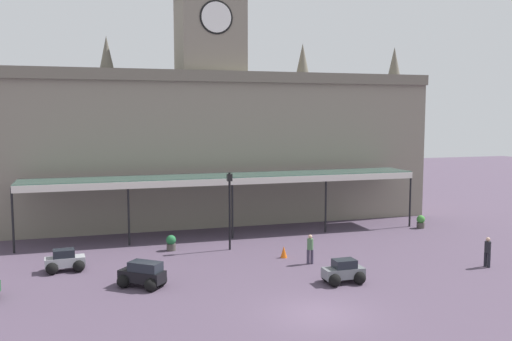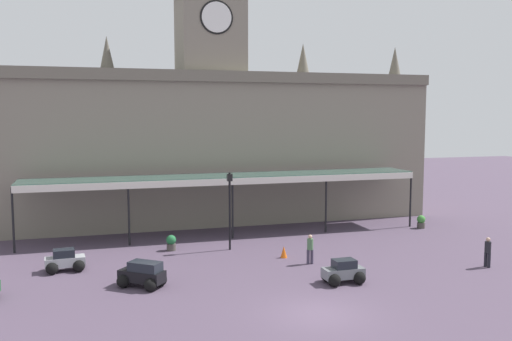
{
  "view_description": "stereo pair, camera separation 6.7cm",
  "coord_description": "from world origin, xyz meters",
  "views": [
    {
      "loc": [
        -8.99,
        -20.76,
        8.41
      ],
      "look_at": [
        0.0,
        9.21,
        5.17
      ],
      "focal_mm": 38.62,
      "sensor_mm": 36.0,
      "label": 1
    },
    {
      "loc": [
        -8.92,
        -20.78,
        8.41
      ],
      "look_at": [
        0.0,
        9.21,
        5.17
      ],
      "focal_mm": 38.62,
      "sensor_mm": 36.0,
      "label": 2
    }
  ],
  "objects": [
    {
      "name": "planter_by_canopy",
      "position": [
        -4.45,
        12.63,
        0.49
      ],
      "size": [
        0.6,
        0.6,
        0.96
      ],
      "color": "#47423D",
      "rests_on": "ground"
    },
    {
      "name": "station_building",
      "position": [
        0.0,
        21.72,
        6.39
      ],
      "size": [
        34.32,
        6.94,
        18.79
      ],
      "color": "gray",
      "rests_on": "ground"
    },
    {
      "name": "planter_forecourt_centre",
      "position": [
        14.14,
        14.02,
        0.49
      ],
      "size": [
        0.6,
        0.6,
        0.96
      ],
      "color": "#47423D",
      "rests_on": "ground"
    },
    {
      "name": "entrance_canopy",
      "position": [
        0.0,
        16.03,
        4.02
      ],
      "size": [
        27.47,
        3.26,
        4.17
      ],
      "color": "#38564C",
      "rests_on": "ground"
    },
    {
      "name": "traffic_cone",
      "position": [
        1.65,
        9.03,
        0.34
      ],
      "size": [
        0.4,
        0.4,
        0.68
      ],
      "primitive_type": "cone",
      "color": "orange",
      "rests_on": "ground"
    },
    {
      "name": "car_black_estate",
      "position": [
        -6.78,
        5.81,
        0.56
      ],
      "size": [
        2.41,
        2.31,
        1.27
      ],
      "color": "black",
      "rests_on": "ground"
    },
    {
      "name": "pedestrian_near_entrance",
      "position": [
        11.7,
        3.92,
        0.91
      ],
      "size": [
        0.34,
        0.39,
        1.67
      ],
      "color": "black",
      "rests_on": "ground"
    },
    {
      "name": "victorian_lamppost",
      "position": [
        -0.92,
        11.79,
        3.03
      ],
      "size": [
        0.3,
        0.3,
        4.86
      ],
      "color": "black",
      "rests_on": "ground"
    },
    {
      "name": "car_silver_sedan",
      "position": [
        -10.53,
        9.78,
        0.5
      ],
      "size": [
        2.11,
        1.62,
        1.19
      ],
      "color": "#B2B5BA",
      "rests_on": "ground"
    },
    {
      "name": "car_grey_sedan",
      "position": [
        2.88,
        3.61,
        0.5
      ],
      "size": [
        2.05,
        1.52,
        1.19
      ],
      "color": "slate",
      "rests_on": "ground"
    },
    {
      "name": "ground_plane",
      "position": [
        0.0,
        0.0,
        0.0
      ],
      "size": [
        140.0,
        140.0,
        0.0
      ],
      "primitive_type": "plane",
      "color": "#4E3F52"
    },
    {
      "name": "pedestrian_beside_cars",
      "position": [
        2.61,
        7.33,
        0.91
      ],
      "size": [
        0.39,
        0.34,
        1.67
      ],
      "color": "#3F384C",
      "rests_on": "ground"
    }
  ]
}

